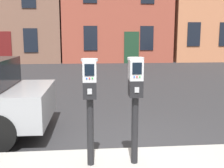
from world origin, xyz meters
The scene contains 3 objects.
ground_plane centered at (0.00, 0.00, 0.00)m, with size 160.00×160.00×0.00m, color #28282B.
parking_meter_near_kerb centered at (-0.56, -0.31, 1.12)m, with size 0.22×0.25×1.42m.
parking_meter_twin_adjacent centered at (0.03, -0.31, 1.13)m, with size 0.22×0.25×1.43m.
Camera 1 is at (-0.61, -3.86, 1.84)m, focal length 45.20 mm.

